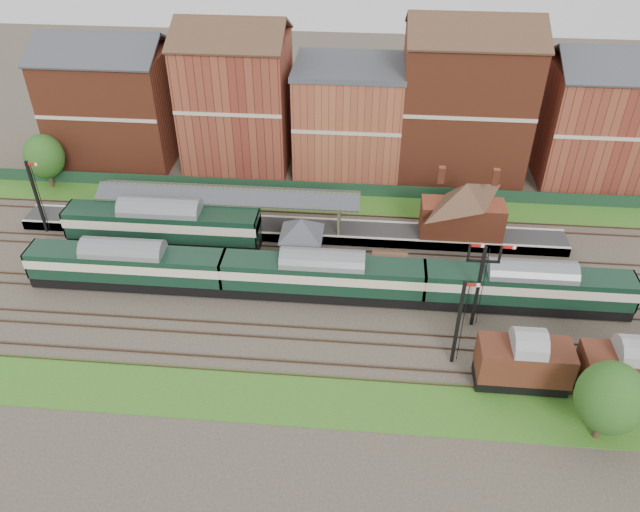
# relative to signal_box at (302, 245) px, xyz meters

# --- Properties ---
(ground) EXTENTS (160.00, 160.00, 0.00)m
(ground) POSITION_rel_signal_box_xyz_m (3.00, -3.25, -3.19)
(ground) COLOR #473D33
(ground) RESTS_ON ground
(grass_back) EXTENTS (90.00, 4.50, 0.06)m
(grass_back) POSITION_rel_signal_box_xyz_m (3.00, 12.75, -3.16)
(grass_back) COLOR #2D6619
(grass_back) RESTS_ON ground
(grass_front) EXTENTS (90.00, 5.00, 0.06)m
(grass_front) POSITION_rel_signal_box_xyz_m (3.00, -15.25, -3.16)
(grass_front) COLOR #2D6619
(grass_front) RESTS_ON ground
(fence) EXTENTS (90.00, 0.12, 1.50)m
(fence) POSITION_rel_signal_box_xyz_m (3.00, 14.75, -2.44)
(fence) COLOR #193823
(fence) RESTS_ON ground
(platform) EXTENTS (55.00, 3.40, 1.00)m
(platform) POSITION_rel_signal_box_xyz_m (-2.00, 6.50, -2.69)
(platform) COLOR #2D2D2D
(platform) RESTS_ON ground
(signal_box) EXTENTS (5.40, 5.40, 6.00)m
(signal_box) POSITION_rel_signal_box_xyz_m (0.00, 0.00, 0.00)
(signal_box) COLOR #617754
(signal_box) RESTS_ON ground
(brick_hut) EXTENTS (3.20, 2.64, 2.94)m
(brick_hut) POSITION_rel_signal_box_xyz_m (8.00, 0.00, -2.00)
(brick_hut) COLOR maroon
(brick_hut) RESTS_ON ground
(station_building) EXTENTS (8.10, 8.10, 5.90)m
(station_building) POSITION_rel_signal_box_xyz_m (15.00, 6.50, 0.76)
(station_building) COLOR brown
(station_building) RESTS_ON platform
(canopy) EXTENTS (26.00, 3.89, 4.08)m
(canopy) POSITION_rel_signal_box_xyz_m (-8.00, 6.50, 1.39)
(canopy) COLOR #444A2E
(canopy) RESTS_ON platform
(semaphore_bracket) EXTENTS (3.60, 0.25, 8.18)m
(semaphore_bracket) POSITION_rel_signal_box_xyz_m (15.04, -5.75, 1.44)
(semaphore_bracket) COLOR black
(semaphore_bracket) RESTS_ON ground
(semaphore_platform_end) EXTENTS (1.23, 0.25, 8.00)m
(semaphore_platform_end) POSITION_rel_signal_box_xyz_m (-26.98, 4.75, 0.96)
(semaphore_platform_end) COLOR black
(semaphore_platform_end) RESTS_ON ground
(semaphore_siding) EXTENTS (1.23, 0.25, 8.00)m
(semaphore_siding) POSITION_rel_signal_box_xyz_m (13.02, -10.25, 0.96)
(semaphore_siding) COLOR black
(semaphore_siding) RESTS_ON ground
(town_backdrop) EXTENTS (69.00, 10.00, 16.00)m
(town_backdrop) POSITION_rel_signal_box_xyz_m (2.82, 21.75, 3.81)
(town_backdrop) COLOR brown
(town_backdrop) RESTS_ON ground
(dmu_train) EXTENTS (52.65, 2.77, 4.04)m
(dmu_train) POSITION_rel_signal_box_xyz_m (2.17, -3.25, -0.82)
(dmu_train) COLOR black
(dmu_train) RESTS_ON ground
(platform_railcar) EXTENTS (18.91, 2.98, 4.35)m
(platform_railcar) POSITION_rel_signal_box_xyz_m (-13.98, 3.25, -0.65)
(platform_railcar) COLOR black
(platform_railcar) RESTS_ON ground
(goods_van_a) EXTENTS (6.75, 2.93, 4.10)m
(goods_van_a) POSITION_rel_signal_box_xyz_m (17.81, -12.25, -0.88)
(goods_van_a) COLOR black
(goods_van_a) RESTS_ON ground
(goods_van_b) EXTENTS (6.63, 2.87, 4.02)m
(goods_van_b) POSITION_rel_signal_box_xyz_m (25.17, -12.25, -0.92)
(goods_van_b) COLOR black
(goods_van_b) RESTS_ON ground
(tree_far) EXTENTS (4.54, 4.54, 6.62)m
(tree_far) POSITION_rel_signal_box_xyz_m (22.32, -16.75, 0.81)
(tree_far) COLOR #382619
(tree_far) RESTS_ON ground
(tree_back) EXTENTS (4.36, 4.36, 6.37)m
(tree_back) POSITION_rel_signal_box_xyz_m (-30.41, 13.67, 0.66)
(tree_back) COLOR #382619
(tree_back) RESTS_ON ground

